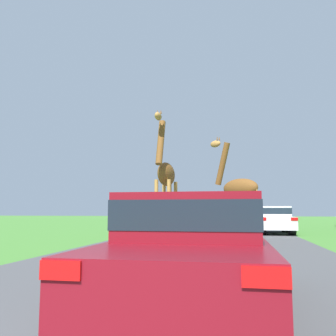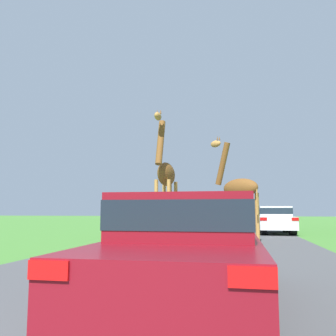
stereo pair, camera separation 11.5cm
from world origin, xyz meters
name	(u,v)px [view 1 (the left image)]	position (x,y,z in m)	size (l,w,h in m)	color
road	(222,225)	(0.00, 30.00, 0.00)	(8.16, 120.00, 0.00)	#4C4C4F
giraffe_near_road	(166,176)	(-1.60, 13.47, 2.64)	(0.76, 2.62, 5.15)	#B77F3D
giraffe_companion	(238,189)	(1.30, 13.92, 2.11)	(2.16, 1.91, 4.46)	#B77F3D
car_lead_maroon	(194,246)	(0.64, 4.03, 0.76)	(1.86, 4.51, 1.44)	maroon
car_queue_right	(178,220)	(-1.99, 18.88, 0.70)	(1.73, 4.11, 1.31)	black
car_queue_left	(274,219)	(3.25, 19.59, 0.78)	(1.81, 4.36, 1.47)	silver
car_far_ahead	(248,217)	(2.21, 29.19, 0.74)	(1.70, 4.06, 1.39)	navy
sign_post	(119,209)	(-5.08, 17.89, 1.32)	(0.70, 0.08, 1.90)	#4C3823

